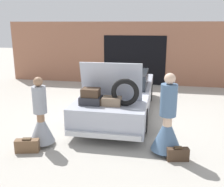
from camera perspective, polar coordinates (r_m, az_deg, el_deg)
ground_plane at (r=8.28m, az=1.71°, el=-4.15°), size 40.00×40.00×0.00m
garage_wall_back at (r=12.02m, az=4.95°, el=8.62°), size 12.00×0.14×2.80m
car at (r=8.09m, az=1.72°, el=-0.22°), size 1.87×4.86×1.80m
person_left at (r=6.18m, az=-15.20°, el=-5.88°), size 0.58×0.58×1.60m
person_right at (r=5.69m, az=11.92°, el=-6.90°), size 0.66×0.66×1.76m
suitcase_beside_left_person at (r=6.09m, az=-17.98°, el=-10.75°), size 0.53×0.29×0.32m
suitcase_beside_right_person at (r=5.64m, az=14.12°, el=-12.69°), size 0.46×0.24×0.30m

